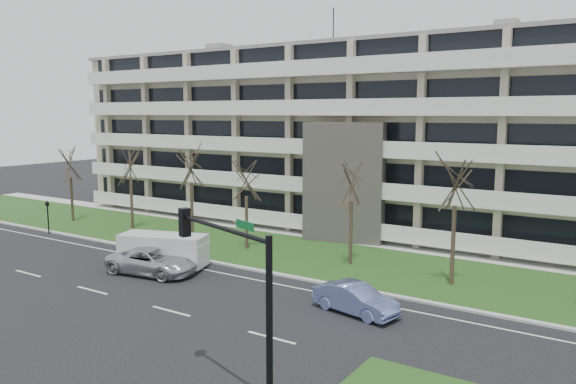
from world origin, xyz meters
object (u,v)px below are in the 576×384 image
Objects in this scene: traffic_signal at (236,288)px; pedestrian_signal at (48,213)px; white_van at (164,248)px; silver_pickup at (152,261)px; blue_sedan at (355,299)px.

traffic_signal is 2.40× the size of pedestrian_signal.
pedestrian_signal reaches higher than white_van.
pedestrian_signal reaches higher than silver_pickup.
silver_pickup is 0.97× the size of white_van.
silver_pickup is at bearing -36.84° from pedestrian_signal.
white_van reaches higher than blue_sedan.
traffic_signal is 32.65m from pedestrian_signal.
white_van is at bearing 161.51° from traffic_signal.
traffic_signal reaches higher than pedestrian_signal.
traffic_signal reaches higher than blue_sedan.
white_van is (-13.74, 0.84, 0.54)m from blue_sedan.
white_van is 15.37m from pedestrian_signal.
silver_pickup is 13.33m from blue_sedan.
pedestrian_signal is (-28.96, 2.95, 0.98)m from blue_sedan.
traffic_signal is (14.11, -9.65, 3.37)m from silver_pickup.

